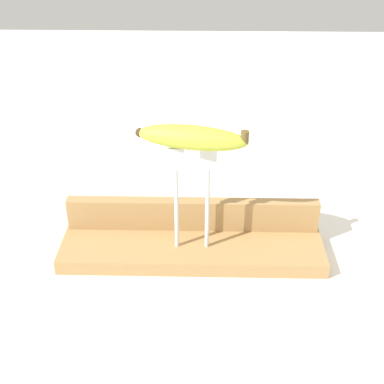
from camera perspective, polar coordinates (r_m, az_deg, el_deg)
The scene contains 6 objects.
ground_plane at distance 0.90m, azimuth 0.00°, elevation -6.86°, with size 3.00×3.00×0.00m, color white.
wooden_board at distance 0.89m, azimuth 0.00°, elevation -6.22°, with size 0.44×0.11×0.03m, color #A87F4C.
board_backstop at distance 0.90m, azimuth 0.07°, elevation -2.42°, with size 0.43×0.02×0.06m, color #A87F4C.
fork_stand_center at distance 0.82m, azimuth -0.01°, elevation 0.20°, with size 0.08×0.01×0.18m.
banana_raised_center at distance 0.77m, azimuth -0.02°, elevation 5.94°, with size 0.17×0.07×0.04m.
fork_fallen_near at distance 1.06m, azimuth 11.89°, elevation -0.75°, with size 0.15×0.08×0.01m.
Camera 1 is at (0.02, -0.71, 0.55)m, focal length 49.11 mm.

